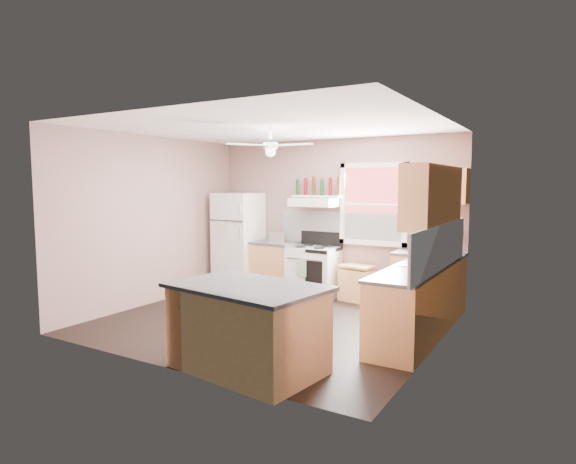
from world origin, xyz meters
The scene contains 32 objects.
floor centered at (0.00, 0.00, 0.00)m, with size 4.50×4.50×0.00m, color black.
ceiling centered at (0.00, 0.00, 2.70)m, with size 4.50×4.50×0.00m, color white.
wall_back centered at (0.00, 2.02, 1.35)m, with size 4.50×0.05×2.70m, color #85655F.
wall_right centered at (2.27, 0.00, 1.35)m, with size 0.05×4.00×2.70m, color #85655F.
wall_left centered at (-2.27, 0.00, 1.35)m, with size 0.05×4.00×2.70m, color #85655F.
backsplash_back centered at (0.45, 1.99, 1.18)m, with size 2.90×0.03×0.55m, color white.
backsplash_right centered at (2.23, 0.30, 1.18)m, with size 0.03×2.60×0.55m, color white.
window_view centered at (0.75, 1.98, 1.60)m, with size 1.00×0.02×1.20m, color maroon.
window_frame centered at (0.75, 1.96, 1.60)m, with size 1.16×0.07×1.36m, color white.
refrigerator centered at (-1.75, 1.62, 0.88)m, with size 0.75×0.73×1.77m, color white.
base_cabinet_left centered at (-1.06, 1.70, 0.43)m, with size 0.90×0.60×0.86m, color tan.
counter_left centered at (-1.06, 1.70, 0.88)m, with size 0.92×0.62×0.04m, color #404042.
toaster centered at (-0.95, 1.71, 0.99)m, with size 0.28×0.16×0.18m, color silver.
stove centered at (-0.20, 1.67, 0.43)m, with size 0.80×0.64×0.86m, color white.
range_hood centered at (-0.23, 1.75, 1.62)m, with size 0.78×0.50×0.14m, color white.
bottle_shelf centered at (-0.23, 1.87, 1.72)m, with size 0.90×0.26×0.03m, color white.
cart centered at (0.57, 1.75, 0.27)m, with size 0.53×0.35×0.53m, color tan.
base_cabinet_corner centered at (1.75, 1.70, 0.43)m, with size 1.00×0.60×0.86m, color tan.
base_cabinet_right centered at (1.95, 0.30, 0.43)m, with size 0.60×2.20×0.86m, color tan.
counter_corner centered at (1.75, 1.70, 0.88)m, with size 1.02×0.62×0.04m, color #404042.
counter_right centered at (1.94, 0.30, 0.88)m, with size 0.62×2.22×0.04m, color #404042.
sink centered at (1.94, 0.50, 0.90)m, with size 0.55×0.45×0.03m, color silver.
faucet centered at (2.10, 0.50, 0.97)m, with size 0.03×0.03×0.14m, color silver.
upper_cabinet_right centered at (2.08, 0.50, 1.78)m, with size 0.33×1.80×0.76m, color tan.
upper_cabinet_corner centered at (1.95, 1.83, 1.90)m, with size 0.60×0.33×0.52m, color tan.
paper_towel centered at (2.07, 1.86, 1.25)m, with size 0.12×0.12×0.26m, color white.
island centered at (0.74, -1.60, 0.43)m, with size 1.49×0.94×0.86m, color tan.
island_top centered at (0.74, -1.60, 0.88)m, with size 1.58×1.03×0.04m, color #404042.
ceiling_fan_hub centered at (0.00, 0.00, 2.45)m, with size 0.20×0.20×0.08m, color white.
soap_bottle centered at (2.08, 0.38, 1.01)m, with size 0.09×0.09×0.22m, color silver.
red_caddy centered at (1.89, 1.09, 0.95)m, with size 0.18×0.12×0.10m, color #B72E0F.
wine_bottles centered at (-0.22, 1.87, 1.88)m, with size 0.86×0.06×0.31m.
Camera 1 is at (3.57, -5.57, 1.93)m, focal length 30.00 mm.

